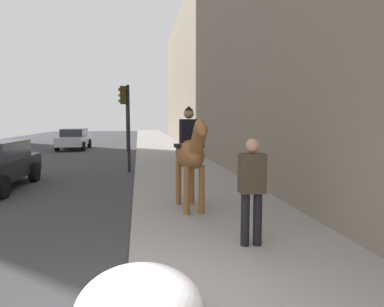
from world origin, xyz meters
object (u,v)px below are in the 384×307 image
mounted_horse_near (190,153)px  pedestrian_greeting (252,185)px  traffic_light_far_curb (125,111)px  car_near_lane (74,138)px  traffic_light_near_curb (126,114)px

mounted_horse_near → pedestrian_greeting: 2.44m
mounted_horse_near → traffic_light_far_curb: traffic_light_far_curb is taller
mounted_horse_near → pedestrian_greeting: bearing=10.3°
pedestrian_greeting → traffic_light_far_curb: bearing=10.8°
car_near_lane → mounted_horse_near: bearing=17.7°
traffic_light_far_curb → mounted_horse_near: bearing=-172.9°
mounted_horse_near → traffic_light_near_curb: bearing=-171.2°
mounted_horse_near → traffic_light_far_curb: bearing=-177.8°
mounted_horse_near → car_near_lane: mounted_horse_near is taller
pedestrian_greeting → car_near_lane: 21.25m
traffic_light_far_curb → traffic_light_near_curb: bearing=-177.8°
car_near_lane → traffic_light_far_curb: size_ratio=1.14×
car_near_lane → traffic_light_far_curb: (-2.30, -3.64, 1.87)m
pedestrian_greeting → traffic_light_near_curb: 9.29m
pedestrian_greeting → traffic_light_far_curb: size_ratio=0.43×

